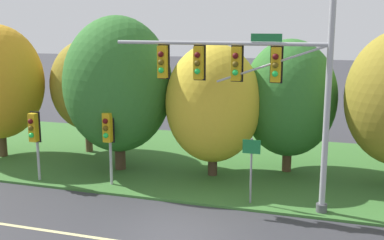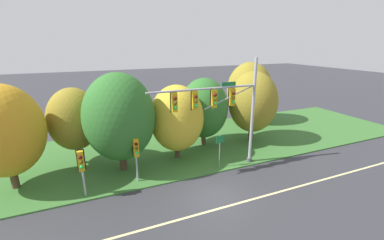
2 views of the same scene
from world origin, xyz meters
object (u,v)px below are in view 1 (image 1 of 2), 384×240
Objects in this scene: tree_left_of_mast at (87,85)px; tree_mid_verge at (213,103)px; pedestrian_signal_near_kerb at (34,131)px; route_sign_post at (251,161)px; tree_behind_signpost at (118,85)px; tree_tall_centre at (289,98)px; traffic_signal_mast at (254,77)px; pedestrian_signal_further_along at (108,132)px.

tree_mid_verge reaches higher than tree_left_of_mast.
route_sign_post is (9.35, 0.21, -0.56)m from pedestrian_signal_near_kerb.
pedestrian_signal_near_kerb is at bearing -134.95° from tree_behind_signpost.
tree_behind_signpost is 7.79m from tree_tall_centre.
tree_left_of_mast is 3.82m from tree_behind_signpost.
tree_behind_signpost is 1.17× the size of tree_tall_centre.
tree_behind_signpost reaches higher than tree_mid_verge.
traffic_signal_mast is 2.67× the size of pedestrian_signal_near_kerb.
pedestrian_signal_further_along reaches higher than route_sign_post.
tree_tall_centre reaches higher than route_sign_post.
route_sign_post is 4.04m from tree_mid_verge.
tree_left_of_mast is 1.00× the size of tree_mid_verge.
tree_tall_centre is (7.50, 2.03, -0.58)m from tree_behind_signpost.
traffic_signal_mast is 3.22× the size of route_sign_post.
tree_behind_signpost reaches higher than route_sign_post.
pedestrian_signal_further_along is at bearing -144.55° from tree_mid_verge.
tree_tall_centre reaches higher than pedestrian_signal_near_kerb.
tree_behind_signpost is at bearing 45.05° from pedestrian_signal_near_kerb.
tree_mid_verge is at bearing 127.66° from traffic_signal_mast.
tree_behind_signpost is 1.20× the size of tree_mid_verge.
pedestrian_signal_further_along is 1.26× the size of route_sign_post.
pedestrian_signal_near_kerb is 9.37m from route_sign_post.
traffic_signal_mast reaches higher than route_sign_post.
traffic_signal_mast reaches higher than tree_tall_centre.
tree_tall_centre is at bearing 31.92° from pedestrian_signal_further_along.
tree_behind_signpost is 4.46m from tree_mid_verge.
tree_mid_verge is (4.38, 0.42, -0.71)m from tree_behind_signpost.
tree_behind_signpost is at bearing 159.57° from route_sign_post.
tree_left_of_mast is (-9.64, 4.84, 1.90)m from route_sign_post.
pedestrian_signal_near_kerb is at bearing -156.22° from tree_mid_verge.
tree_left_of_mast is (-9.66, 4.93, -1.28)m from traffic_signal_mast.
route_sign_post is 0.36× the size of tree_behind_signpost.
pedestrian_signal_further_along is 0.54× the size of tree_left_of_mast.
tree_mid_verge reaches higher than pedestrian_signal_further_along.
tree_tall_centre is at bearing 27.24° from tree_mid_verge.
route_sign_post is (-0.03, 0.09, -3.18)m from traffic_signal_mast.
tree_behind_signpost is (2.98, -2.36, 0.44)m from tree_left_of_mast.
tree_tall_centre reaches higher than tree_mid_verge.
tree_tall_centre reaches higher than pedestrian_signal_further_along.
tree_behind_signpost is at bearing -164.86° from tree_tall_centre.
tree_mid_verge is at bearing -14.74° from tree_left_of_mast.
pedestrian_signal_near_kerb is 4.20m from tree_behind_signpost.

